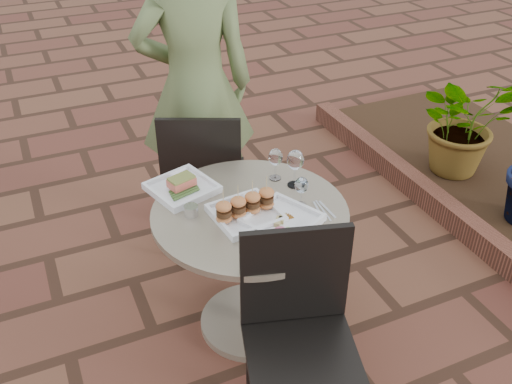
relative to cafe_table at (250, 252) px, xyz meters
name	(u,v)px	position (x,y,z in m)	size (l,w,h in m)	color
ground	(228,307)	(-0.07, 0.16, -0.48)	(60.00, 60.00, 0.00)	brown
cafe_table	(250,252)	(0.00, 0.00, 0.00)	(0.90, 0.90, 0.73)	gray
chair_far	(203,172)	(0.01, 0.68, 0.07)	(0.58, 0.58, 0.93)	black
chair_near	(299,321)	(-0.03, -0.55, 0.07)	(0.54, 0.54, 0.93)	black
diner	(195,87)	(0.08, 0.97, 0.45)	(0.68, 0.45, 1.87)	#596A3A
plate_salmon	(182,187)	(-0.23, 0.28, 0.27)	(0.35, 0.35, 0.08)	white
plate_sliders	(246,209)	(-0.04, -0.04, 0.29)	(0.30, 0.30, 0.18)	white
plate_tuna	(282,220)	(0.09, -0.15, 0.26)	(0.38, 0.38, 0.03)	white
wine_glass_right	(302,186)	(0.23, -0.06, 0.35)	(0.06, 0.06, 0.15)	white
wine_glass_mid	(276,158)	(0.22, 0.20, 0.36)	(0.07, 0.07, 0.16)	white
wine_glass_far	(295,161)	(0.28, 0.10, 0.38)	(0.08, 0.08, 0.19)	white
steel_ramekin	(191,211)	(-0.26, 0.07, 0.27)	(0.06, 0.06, 0.05)	silver
cutlery_set	(323,211)	(0.30, -0.14, 0.25)	(0.08, 0.17, 0.00)	silver
planter_curb	(433,200)	(1.53, 0.46, -0.41)	(0.12, 3.00, 0.15)	brown
mulch_bed	(511,183)	(2.23, 0.46, -0.45)	(1.30, 3.00, 0.06)	black
potted_plant_a	(465,122)	(1.95, 0.74, -0.04)	(0.68, 0.59, 0.76)	#33662D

